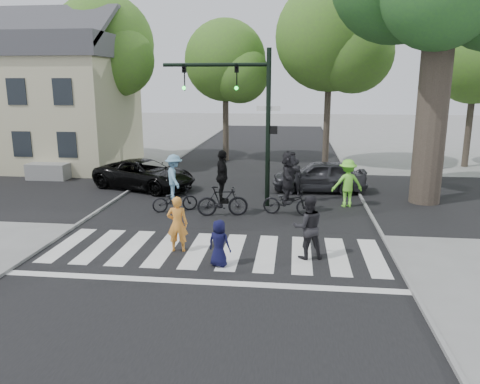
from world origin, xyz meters
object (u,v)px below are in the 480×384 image
object	(u,v)px
traffic_signal	(246,106)
pedestrian_adult	(308,227)
pedestrian_woman	(177,224)
car_suv	(145,174)
cyclist_left	(175,187)
cyclist_mid	(222,189)
car_grey	(319,176)
pedestrian_child	(219,243)
cyclist_right	(289,187)

from	to	relation	value
traffic_signal	pedestrian_adult	world-z (taller)	traffic_signal
traffic_signal	pedestrian_woman	bearing A→B (deg)	-104.74
pedestrian_woman	car_suv	bearing A→B (deg)	-71.91
cyclist_left	cyclist_mid	xyz separation A→B (m)	(1.87, -0.40, 0.05)
pedestrian_woman	pedestrian_adult	size ratio (longest dim) A/B	0.91
pedestrian_woman	car_grey	distance (m)	9.22
pedestrian_adult	car_grey	xyz separation A→B (m)	(0.69, 8.20, -0.20)
traffic_signal	cyclist_left	xyz separation A→B (m)	(-2.56, -1.19, -2.96)
traffic_signal	cyclist_mid	xyz separation A→B (m)	(-0.69, -1.58, -2.91)
pedestrian_child	traffic_signal	bearing A→B (deg)	-73.07
car_suv	cyclist_right	bearing A→B (deg)	-97.37
pedestrian_child	cyclist_left	distance (m)	5.71
cyclist_right	car_suv	bearing A→B (deg)	151.54
cyclist_mid	car_suv	world-z (taller)	cyclist_mid
traffic_signal	cyclist_right	size ratio (longest dim) A/B	2.52
cyclist_left	car_suv	bearing A→B (deg)	123.01
pedestrian_child	cyclist_mid	world-z (taller)	cyclist_mid
cyclist_left	cyclist_right	size ratio (longest dim) A/B	0.91
pedestrian_woman	pedestrian_adult	bearing A→B (deg)	172.32
cyclist_left	car_grey	size ratio (longest dim) A/B	0.53
pedestrian_child	cyclist_mid	xyz separation A→B (m)	(-0.64, 4.72, 0.36)
car_grey	cyclist_mid	bearing A→B (deg)	-40.34
cyclist_left	cyclist_right	bearing A→B (deg)	0.17
car_grey	traffic_signal	bearing A→B (deg)	-47.39
car_grey	pedestrian_woman	bearing A→B (deg)	-28.57
cyclist_left	car_suv	world-z (taller)	cyclist_left
pedestrian_child	cyclist_right	size ratio (longest dim) A/B	0.54
car_suv	traffic_signal	bearing A→B (deg)	-94.98
traffic_signal	pedestrian_child	distance (m)	7.10
traffic_signal	pedestrian_woman	xyz separation A→B (m)	(-1.41, -5.35, -3.08)
cyclist_mid	cyclist_right	distance (m)	2.41
pedestrian_child	cyclist_right	world-z (taller)	cyclist_right
cyclist_left	car_grey	xyz separation A→B (m)	(5.55, 3.94, -0.24)
cyclist_mid	car_suv	bearing A→B (deg)	136.58
cyclist_right	car_grey	size ratio (longest dim) A/B	0.58
cyclist_right	pedestrian_woman	bearing A→B (deg)	-126.59
traffic_signal	pedestrian_woman	world-z (taller)	traffic_signal
pedestrian_woman	pedestrian_adult	distance (m)	3.70
cyclist_left	pedestrian_child	bearing A→B (deg)	-63.82
pedestrian_woman	cyclist_left	xyz separation A→B (m)	(-1.15, 4.16, 0.12)
traffic_signal	pedestrian_child	bearing A→B (deg)	-90.40
pedestrian_woman	cyclist_right	world-z (taller)	cyclist_right
cyclist_left	car_suv	size ratio (longest dim) A/B	0.45
pedestrian_adult	cyclist_right	size ratio (longest dim) A/B	0.76
pedestrian_child	cyclist_right	xyz separation A→B (m)	(1.73, 5.13, 0.42)
pedestrian_woman	cyclist_right	size ratio (longest dim) A/B	0.69
pedestrian_adult	car_suv	xyz separation A→B (m)	(-7.18, 7.84, -0.24)
pedestrian_child	pedestrian_woman	bearing A→B (deg)	-17.85
pedestrian_woman	car_suv	distance (m)	8.48
pedestrian_woman	pedestrian_child	size ratio (longest dim) A/B	1.28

